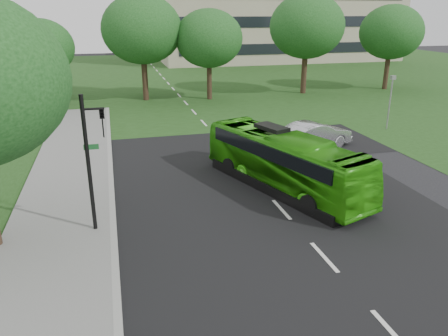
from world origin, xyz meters
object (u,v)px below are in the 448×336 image
object	(u,v)px
tree_park_c	(209,39)
traffic_light	(92,154)
sedan	(314,135)
tree_park_b	(142,29)
camera_pole	(391,95)
tree_park_a	(41,47)
tree_park_e	(391,32)
bus	(284,161)
tree_park_d	(307,26)

from	to	relation	value
tree_park_c	traffic_light	bearing A→B (deg)	-111.92
tree_park_c	sedan	size ratio (longest dim) A/B	1.66
sedan	traffic_light	size ratio (longest dim) A/B	0.93
tree_park_b	camera_pole	size ratio (longest dim) A/B	2.50
tree_park_a	tree_park_e	xyz separation A→B (m)	(34.74, 0.28, 0.85)
tree_park_b	tree_park_c	distance (m)	6.18
bus	traffic_light	xyz separation A→B (m)	(-8.60, -2.38, 1.81)
tree_park_d	bus	bearing A→B (deg)	-116.44
tree_park_e	tree_park_a	bearing A→B (deg)	-179.54
tree_park_c	bus	size ratio (longest dim) A/B	0.86
tree_park_d	camera_pole	size ratio (longest dim) A/B	2.54
tree_park_c	tree_park_d	size ratio (longest dim) A/B	0.85
traffic_light	sedan	bearing A→B (deg)	29.87
tree_park_a	tree_park_b	xyz separation A→B (m)	(8.80, 0.63, 1.38)
tree_park_a	sedan	xyz separation A→B (m)	(17.57, -17.79, -4.30)
camera_pole	bus	bearing A→B (deg)	-151.59
tree_park_c	camera_pole	xyz separation A→B (m)	(9.94, -14.41, -3.19)
sedan	camera_pole	xyz separation A→B (m)	(7.20, 2.89, 1.66)
tree_park_e	traffic_light	xyz separation A→B (m)	(-30.10, -26.08, -2.82)
tree_park_a	tree_park_c	xyz separation A→B (m)	(14.83, -0.49, 0.55)
tree_park_d	bus	world-z (taller)	tree_park_d
tree_park_a	tree_park_b	distance (m)	8.93
tree_park_b	tree_park_d	xyz separation A→B (m)	(16.19, -0.42, 0.14)
bus	sedan	distance (m)	7.11
tree_park_a	traffic_light	distance (m)	26.28
bus	traffic_light	size ratio (longest dim) A/B	1.80
tree_park_a	tree_park_d	world-z (taller)	tree_park_d
traffic_light	tree_park_d	bearing A→B (deg)	50.06
tree_park_b	tree_park_c	bearing A→B (deg)	-10.58
tree_park_e	sedan	bearing A→B (deg)	-133.54
bus	tree_park_a	bearing A→B (deg)	99.54
tree_park_d	tree_park_b	bearing A→B (deg)	178.50
tree_park_d	bus	xyz separation A→B (m)	(-11.74, -23.62, -5.29)
tree_park_d	bus	size ratio (longest dim) A/B	1.01
tree_park_b	traffic_light	bearing A→B (deg)	-98.94
tree_park_d	tree_park_e	size ratio (longest dim) A/B	1.11
tree_park_c	traffic_light	world-z (taller)	tree_park_c
tree_park_b	tree_park_d	bearing A→B (deg)	-1.50
tree_park_b	tree_park_c	xyz separation A→B (m)	(6.02, -1.13, -0.83)
tree_park_a	bus	bearing A→B (deg)	-60.50
tree_park_c	tree_park_e	world-z (taller)	tree_park_e
tree_park_d	camera_pole	world-z (taller)	tree_park_d
sedan	traffic_light	xyz separation A→B (m)	(-12.92, -8.00, 2.34)
camera_pole	tree_park_d	bearing A→B (deg)	81.10
bus	camera_pole	size ratio (longest dim) A/B	2.52
tree_park_e	sedan	distance (m)	25.46
tree_park_e	bus	xyz separation A→B (m)	(-21.49, -23.69, -4.63)
tree_park_a	sedan	size ratio (longest dim) A/B	1.50
tree_park_c	bus	xyz separation A→B (m)	(-1.58, -22.92, -4.32)
tree_park_c	tree_park_b	bearing A→B (deg)	169.42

